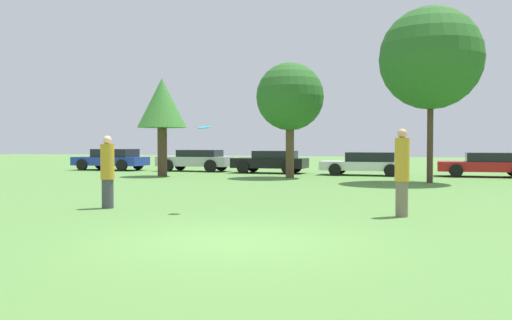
{
  "coord_description": "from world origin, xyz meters",
  "views": [
    {
      "loc": [
        3.38,
        -8.47,
        1.62
      ],
      "look_at": [
        -1.07,
        4.32,
        1.21
      ],
      "focal_mm": 38.31,
      "sensor_mm": 36.0,
      "label": 1
    }
  ],
  "objects": [
    {
      "name": "parked_car_white",
      "position": [
        -0.44,
        19.68,
        0.62
      ],
      "size": [
        4.43,
        2.02,
        1.18
      ],
      "rotation": [
        0.0,
        0.0,
        3.17
      ],
      "color": "silver",
      "rests_on": "ground"
    },
    {
      "name": "frisbee",
      "position": [
        -1.98,
        3.2,
        2.0
      ],
      "size": [
        0.28,
        0.28,
        0.07
      ],
      "color": "#19B2D8"
    },
    {
      "name": "parked_car_red",
      "position": [
        5.3,
        20.27,
        0.63
      ],
      "size": [
        4.47,
        2.15,
        1.18
      ],
      "rotation": [
        0.0,
        0.0,
        3.17
      ],
      "color": "red",
      "rests_on": "ground"
    },
    {
      "name": "person_catcher",
      "position": [
        2.47,
        3.96,
        0.99
      ],
      "size": [
        0.32,
        0.32,
        1.95
      ],
      "rotation": [
        0.0,
        0.0,
        -3.03
      ],
      "color": "#726651",
      "rests_on": "ground"
    },
    {
      "name": "person_thrower",
      "position": [
        -4.61,
        3.18,
        0.92
      ],
      "size": [
        0.34,
        0.34,
        1.82
      ],
      "rotation": [
        0.0,
        0.0,
        0.11
      ],
      "color": "#3F3F47",
      "rests_on": "ground"
    },
    {
      "name": "parked_car_silver",
      "position": [
        -10.46,
        20.56,
        0.68
      ],
      "size": [
        4.38,
        1.99,
        1.25
      ],
      "rotation": [
        0.0,
        0.0,
        3.17
      ],
      "color": "#B2B2B7",
      "rests_on": "ground"
    },
    {
      "name": "tree_0",
      "position": [
        -9.84,
        15.43,
        3.54
      ],
      "size": [
        2.43,
        2.43,
        4.84
      ],
      "color": "#473323",
      "rests_on": "ground"
    },
    {
      "name": "parked_car_blue",
      "position": [
        -15.88,
        20.06,
        0.69
      ],
      "size": [
        4.45,
        2.16,
        1.29
      ],
      "rotation": [
        0.0,
        0.0,
        3.17
      ],
      "color": "#1E389E",
      "rests_on": "ground"
    },
    {
      "name": "tree_1",
      "position": [
        -3.6,
        16.47,
        3.81
      ],
      "size": [
        3.2,
        3.2,
        5.45
      ],
      "color": "brown",
      "rests_on": "ground"
    },
    {
      "name": "tree_2",
      "position": [
        2.77,
        15.09,
        5.11
      ],
      "size": [
        4.2,
        4.2,
        7.23
      ],
      "color": "#473323",
      "rests_on": "ground"
    },
    {
      "name": "ground_plane",
      "position": [
        0.0,
        0.0,
        0.0
      ],
      "size": [
        120.0,
        120.0,
        0.0
      ],
      "primitive_type": "plane",
      "color": "#54843D"
    },
    {
      "name": "parked_car_black",
      "position": [
        -5.67,
        20.06,
        0.66
      ],
      "size": [
        4.07,
        2.03,
        1.23
      ],
      "rotation": [
        0.0,
        0.0,
        3.17
      ],
      "color": "black",
      "rests_on": "ground"
    }
  ]
}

